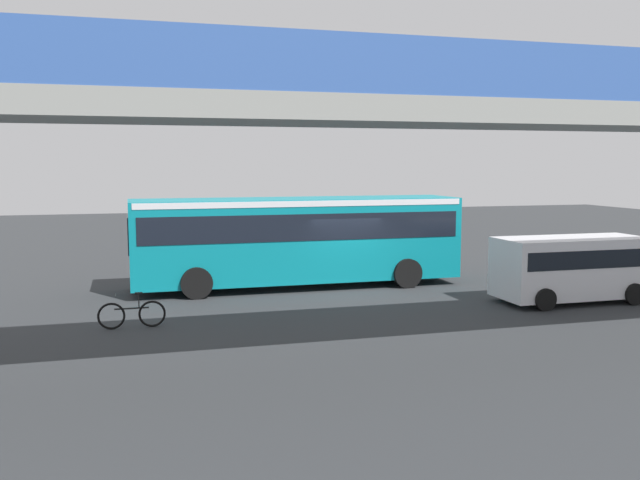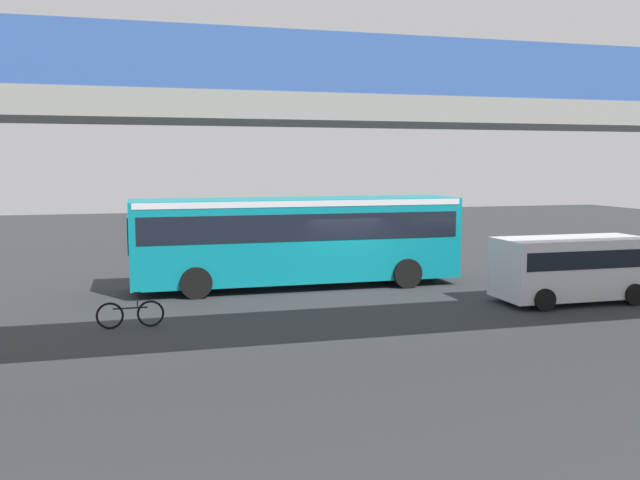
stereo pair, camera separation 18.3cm
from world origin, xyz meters
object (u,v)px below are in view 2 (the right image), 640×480
object	(u,v)px
city_bus	(297,234)
pedestrian	(431,247)
bicycle_black	(130,314)
parked_van	(571,265)

from	to	relation	value
city_bus	pedestrian	distance (m)	7.03
pedestrian	bicycle_black	bearing A→B (deg)	31.80
city_bus	pedestrian	world-z (taller)	city_bus
parked_van	bicycle_black	distance (m)	13.48
city_bus	pedestrian	size ratio (longest dim) A/B	6.44
city_bus	bicycle_black	bearing A→B (deg)	40.13
bicycle_black	pedestrian	world-z (taller)	pedestrian
parked_van	pedestrian	bearing A→B (deg)	-80.26
city_bus	parked_van	bearing A→B (deg)	147.39
parked_van	pedestrian	world-z (taller)	parked_van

